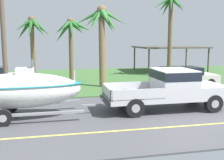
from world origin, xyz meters
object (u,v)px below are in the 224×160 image
object	(u,v)px
pickup_truck_towing	(173,87)
utility_pole	(2,18)
palm_tree_mid	(32,32)
boat_on_trailer	(19,90)
palm_tree_near_right	(71,32)
palm_tree_near_left	(170,15)
palm_tree_far_left	(102,26)
parked_sedan_near	(183,77)
carport_awning	(170,48)

from	to	relation	value
pickup_truck_towing	utility_pole	size ratio (longest dim) A/B	0.69
pickup_truck_towing	palm_tree_mid	xyz separation A→B (m)	(-6.78, 9.84, 2.72)
boat_on_trailer	palm_tree_near_right	size ratio (longest dim) A/B	1.29
palm_tree_near_left	palm_tree_far_left	distance (m)	7.55
pickup_truck_towing	utility_pole	world-z (taller)	utility_pole
palm_tree_near_left	boat_on_trailer	bearing A→B (deg)	-137.31
parked_sedan_near	carport_awning	xyz separation A→B (m)	(2.60, 8.11, 1.71)
parked_sedan_near	palm_tree_far_left	size ratio (longest dim) A/B	0.81
palm_tree_near_left	palm_tree_near_right	world-z (taller)	palm_tree_near_left
palm_tree_far_left	boat_on_trailer	bearing A→B (deg)	-125.46
carport_awning	palm_tree_near_left	world-z (taller)	palm_tree_near_left
carport_awning	palm_tree_near_right	distance (m)	10.32
carport_awning	palm_tree_near_left	size ratio (longest dim) A/B	0.91
palm_tree_near_left	palm_tree_far_left	size ratio (longest dim) A/B	1.28
parked_sedan_near	palm_tree_near_left	size ratio (longest dim) A/B	0.64
carport_awning	utility_pole	size ratio (longest dim) A/B	0.75
boat_on_trailer	utility_pole	size ratio (longest dim) A/B	0.75
carport_awning	palm_tree_near_right	size ratio (longest dim) A/B	1.30
carport_awning	palm_tree_near_right	world-z (taller)	palm_tree_near_right
parked_sedan_near	palm_tree_mid	bearing A→B (deg)	155.13
palm_tree_near_right	palm_tree_mid	distance (m)	2.88
pickup_truck_towing	palm_tree_mid	world-z (taller)	palm_tree_mid
palm_tree_near_right	palm_tree_far_left	world-z (taller)	palm_tree_far_left
palm_tree_mid	palm_tree_near_left	bearing A→B (deg)	2.05
palm_tree_far_left	utility_pole	world-z (taller)	utility_pole
boat_on_trailer	palm_tree_far_left	size ratio (longest dim) A/B	1.15
pickup_truck_towing	parked_sedan_near	distance (m)	6.13
carport_awning	utility_pole	bearing A→B (deg)	-144.86
carport_awning	palm_tree_far_left	world-z (taller)	palm_tree_far_left
palm_tree_far_left	utility_pole	distance (m)	6.34
boat_on_trailer	utility_pole	world-z (taller)	utility_pole
palm_tree_near_left	utility_pole	distance (m)	13.82
pickup_truck_towing	palm_tree_near_left	world-z (taller)	palm_tree_near_left
parked_sedan_near	palm_tree_near_right	world-z (taller)	palm_tree_near_right
palm_tree_far_left	utility_pole	xyz separation A→B (m)	(-5.71, -2.75, 0.25)
palm_tree_near_right	palm_tree_near_left	bearing A→B (deg)	1.41
palm_tree_near_right	boat_on_trailer	bearing A→B (deg)	-105.96
palm_tree_near_right	palm_tree_mid	size ratio (longest dim) A/B	0.98
palm_tree_mid	utility_pole	bearing A→B (deg)	-100.01
pickup_truck_towing	boat_on_trailer	xyz separation A→B (m)	(-6.77, -0.00, 0.12)
boat_on_trailer	parked_sedan_near	size ratio (longest dim) A/B	1.42
carport_awning	palm_tree_mid	world-z (taller)	palm_tree_mid
palm_tree_near_right	pickup_truck_towing	bearing A→B (deg)	-68.74
boat_on_trailer	palm_tree_mid	size ratio (longest dim) A/B	1.27
parked_sedan_near	palm_tree_far_left	bearing A→B (deg)	166.47
boat_on_trailer	carport_awning	xyz separation A→B (m)	(12.55, 13.34, 1.22)
parked_sedan_near	utility_pole	xyz separation A→B (m)	(-11.02, -1.47, 3.67)
palm_tree_near_right	palm_tree_mid	xyz separation A→B (m)	(-2.87, -0.19, 0.01)
palm_tree_mid	utility_pole	xyz separation A→B (m)	(-1.07, -6.08, 0.57)
parked_sedan_near	palm_tree_mid	world-z (taller)	palm_tree_mid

